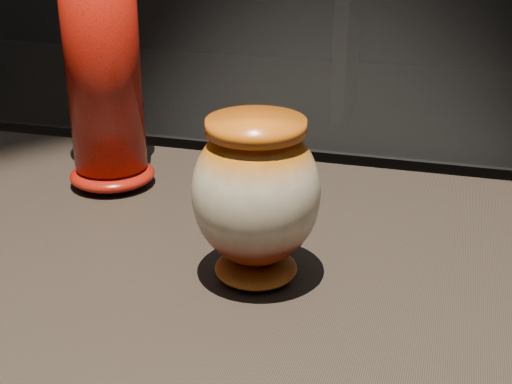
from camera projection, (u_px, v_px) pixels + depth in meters
main_vase at (256, 195)px, 0.75m from camera, size 0.17×0.17×0.18m
tall_vase at (102, 57)px, 0.97m from camera, size 0.13×0.13×0.39m
back_shelf at (502, 17)px, 3.90m from camera, size 2.00×0.60×0.90m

